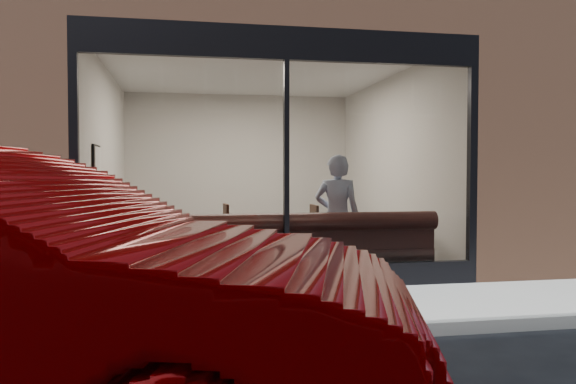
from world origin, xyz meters
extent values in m
plane|color=black|center=(0.00, 0.00, 0.00)|extent=(120.00, 120.00, 0.00)
cube|color=gray|center=(0.00, 1.00, 0.01)|extent=(40.00, 2.00, 0.01)
cube|color=gray|center=(0.00, -0.05, 0.06)|extent=(40.00, 0.10, 0.12)
cube|color=brown|center=(-3.75, 8.00, 1.60)|extent=(2.50, 12.00, 3.20)
cube|color=brown|center=(3.75, 8.00, 1.60)|extent=(2.50, 12.00, 3.20)
cube|color=brown|center=(0.00, 11.00, 1.60)|extent=(5.00, 6.00, 3.20)
plane|color=#2D2D30|center=(0.00, 5.00, 0.02)|extent=(6.00, 6.00, 0.00)
plane|color=white|center=(0.00, 5.00, 3.19)|extent=(6.00, 6.00, 0.00)
plane|color=silver|center=(0.00, 7.99, 1.60)|extent=(5.00, 0.00, 5.00)
plane|color=silver|center=(-2.49, 5.00, 1.60)|extent=(0.00, 6.00, 6.00)
plane|color=silver|center=(2.49, 5.00, 1.60)|extent=(0.00, 6.00, 6.00)
cube|color=black|center=(0.00, 2.05, 0.15)|extent=(5.00, 0.10, 0.30)
cube|color=black|center=(0.00, 2.05, 3.00)|extent=(5.00, 0.10, 0.40)
cube|color=black|center=(0.00, 2.05, 1.55)|extent=(0.06, 0.10, 2.50)
plane|color=white|center=(0.00, 2.02, 1.55)|extent=(4.80, 0.00, 4.80)
cube|color=#341613|center=(0.00, 2.45, 0.23)|extent=(4.00, 0.55, 0.45)
imported|color=#ABBCDE|center=(0.81, 2.66, 0.84)|extent=(0.72, 0.60, 1.68)
cube|color=black|center=(-1.31, 3.43, 0.74)|extent=(0.63, 0.63, 0.03)
cube|color=black|center=(1.78, 3.29, 0.74)|extent=(0.86, 0.86, 0.04)
cube|color=black|center=(-0.77, 4.16, 0.24)|extent=(0.46, 0.46, 0.04)
cube|color=black|center=(0.54, 3.66, 0.24)|extent=(0.44, 0.44, 0.04)
cube|color=white|center=(-2.45, 3.82, 1.43)|extent=(0.02, 0.57, 0.76)
camera|label=1|loc=(-1.23, -4.66, 1.44)|focal=35.00mm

